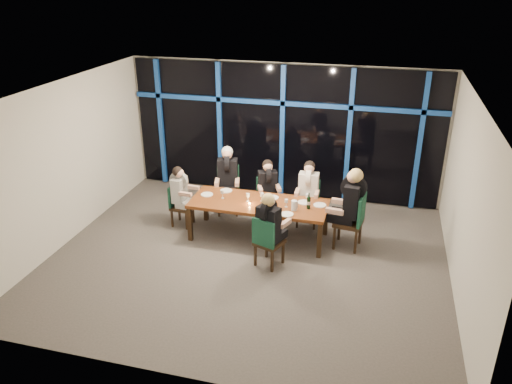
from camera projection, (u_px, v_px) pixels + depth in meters
The scene contains 29 objects.
room at pixel (247, 152), 8.21m from camera, with size 7.04×7.00×3.02m.
window_wall at pixel (283, 130), 10.99m from camera, with size 6.86×0.43×2.94m.
dining_table at pixel (259, 206), 9.47m from camera, with size 2.60×1.00×0.75m.
chair_far_left at pixel (228, 187), 10.59m from camera, with size 0.57×0.57×1.00m.
chair_far_mid at pixel (267, 196), 10.30m from camera, with size 0.54×0.54×0.89m.
chair_far_right at pixel (308, 200), 10.09m from camera, with size 0.44×0.44×0.93m.
chair_end_left at pixel (179, 203), 10.05m from camera, with size 0.43×0.43×0.86m.
chair_end_right at pixel (354, 219), 9.14m from camera, with size 0.56×0.56×1.08m.
chair_near_mid at pixel (267, 240), 8.57m from camera, with size 0.56×0.56×0.95m.
diner_far_left at pixel (227, 171), 10.35m from camera, with size 0.57×0.68×0.98m.
diner_far_mid at pixel (268, 182), 10.09m from camera, with size 0.55×0.61×0.87m.
diner_far_right at pixel (308, 184), 9.87m from camera, with size 0.47×0.58×0.91m.
diner_end_left at pixel (181, 188), 9.89m from camera, with size 0.55×0.44×0.84m.
diner_end_right at pixel (351, 197), 9.00m from camera, with size 0.70×0.57×1.05m.
diner_near_mid at pixel (270, 219), 8.48m from camera, with size 0.58×0.65×0.92m.
plate_far_left at pixel (226, 191), 9.92m from camera, with size 0.24×0.24×0.01m, color white.
plate_far_mid at pixel (272, 198), 9.62m from camera, with size 0.24×0.24×0.01m, color white.
plate_far_right at pixel (304, 202), 9.42m from camera, with size 0.24×0.24×0.01m, color white.
plate_end_left at pixel (207, 195), 9.75m from camera, with size 0.24×0.24×0.01m, color white.
plate_end_right at pixel (320, 205), 9.31m from camera, with size 0.24×0.24×0.01m, color white.
plate_near_mid at pixel (287, 214), 8.96m from camera, with size 0.24×0.24×0.01m, color white.
wine_bottle at pixel (309, 203), 9.14m from camera, with size 0.07×0.07×0.32m.
water_pitcher at pixel (294, 205), 9.09m from camera, with size 0.12×0.11×0.19m.
tea_light at pixel (250, 204), 9.36m from camera, with size 0.05×0.05×0.03m, color #FFA84C.
wine_glass_a at pixel (248, 196), 9.43m from camera, with size 0.06×0.06×0.16m.
wine_glass_b at pixel (262, 195), 9.44m from camera, with size 0.06×0.06×0.16m.
wine_glass_c at pixel (286, 201), 9.21m from camera, with size 0.06×0.06×0.16m.
wine_glass_d at pixel (223, 192), 9.55m from camera, with size 0.07×0.07×0.17m.
wine_glass_e at pixel (308, 196), 9.36m from camera, with size 0.07×0.07×0.19m.
Camera 1 is at (2.12, -7.47, 4.77)m, focal length 35.00 mm.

